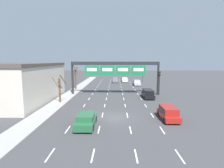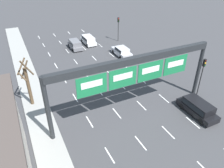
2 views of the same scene
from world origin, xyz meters
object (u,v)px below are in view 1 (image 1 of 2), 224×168
object	(u,v)px
suv_grey	(115,80)
tree_bare_second	(75,77)
sign_gantry	(115,68)
suv_white	(125,79)
car_green	(86,119)
suv_black	(148,93)
traffic_light_near_gantry	(143,72)
traffic_light_mid_block	(160,78)
car_silver	(137,82)
suv_red	(168,112)
tree_bare_closest	(60,88)

from	to	relation	value
suv_grey	tree_bare_second	world-z (taller)	tree_bare_second
sign_gantry	suv_white	size ratio (longest dim) A/B	4.11
car_green	suv_white	bearing A→B (deg)	81.13
sign_gantry	suv_white	bearing A→B (deg)	81.90
sign_gantry	suv_black	bearing A→B (deg)	-26.60
traffic_light_near_gantry	suv_white	bearing A→B (deg)	168.58
sign_gantry	suv_grey	xyz separation A→B (m)	(0.08, 21.31, -4.83)
car_green	traffic_light_mid_block	xyz separation A→B (m)	(12.43, 17.86, 2.76)
suv_white	tree_bare_second	size ratio (longest dim) A/B	0.75
suv_grey	sign_gantry	bearing A→B (deg)	-90.22
suv_white	tree_bare_second	bearing A→B (deg)	-129.82
traffic_light_near_gantry	tree_bare_second	xyz separation A→B (m)	(-19.15, -14.60, -0.32)
suv_grey	traffic_light_near_gantry	xyz separation A→B (m)	(9.10, 0.05, 2.50)
sign_gantry	traffic_light_near_gantry	bearing A→B (deg)	66.74
suv_grey	car_silver	bearing A→B (deg)	-46.41
suv_white	suv_grey	distance (m)	3.37
car_silver	tree_bare_second	bearing A→B (deg)	-154.17
suv_red	suv_grey	world-z (taller)	suv_red
car_silver	traffic_light_mid_block	size ratio (longest dim) A/B	0.94
car_silver	suv_black	distance (m)	17.88
sign_gantry	tree_bare_second	size ratio (longest dim) A/B	3.08
suv_grey	suv_black	bearing A→B (deg)	-75.55
suv_white	traffic_light_mid_block	size ratio (longest dim) A/B	0.91
sign_gantry	suv_black	world-z (taller)	sign_gantry
traffic_light_mid_block	tree_bare_second	world-z (taller)	tree_bare_second
suv_black	suv_red	bearing A→B (deg)	-89.12
suv_white	suv_red	world-z (taller)	suv_red
sign_gantry	tree_bare_second	distance (m)	12.33
car_silver	suv_red	distance (m)	30.39
suv_white	suv_grey	bearing A→B (deg)	-158.18
car_green	sign_gantry	bearing A→B (deg)	80.19
traffic_light_near_gantry	car_green	bearing A→B (deg)	-107.30
suv_red	tree_bare_closest	world-z (taller)	tree_bare_closest
suv_black	suv_grey	xyz separation A→B (m)	(-6.32, 24.51, -0.03)
suv_grey	traffic_light_near_gantry	bearing A→B (deg)	0.29
car_green	suv_black	xyz separation A→B (m)	(9.55, 15.02, 0.14)
car_silver	suv_black	size ratio (longest dim) A/B	0.96
car_green	suv_red	world-z (taller)	suv_red
car_silver	traffic_light_mid_block	world-z (taller)	traffic_light_mid_block
suv_white	traffic_light_near_gantry	size ratio (longest dim) A/B	0.95
sign_gantry	car_silver	size ratio (longest dim) A/B	3.98
traffic_light_mid_block	tree_bare_second	distance (m)	20.52
sign_gantry	tree_bare_second	xyz separation A→B (m)	(-9.97, 6.75, -2.64)
suv_white	suv_grey	xyz separation A→B (m)	(-3.13, -1.25, 0.03)
suv_white	tree_bare_closest	bearing A→B (deg)	-112.57
car_silver	suv_white	world-z (taller)	car_silver
traffic_light_near_gantry	tree_bare_second	size ratio (longest dim) A/B	0.79
sign_gantry	tree_bare_closest	size ratio (longest dim) A/B	3.81
suv_black	tree_bare_closest	bearing A→B (deg)	-164.07
suv_red	tree_bare_closest	xyz separation A→B (m)	(-15.96, 8.01, 1.65)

